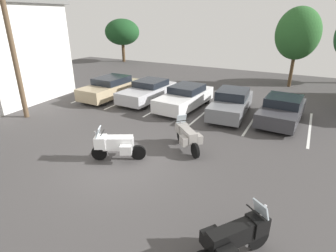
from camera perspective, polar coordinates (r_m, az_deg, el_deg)
name	(u,v)px	position (r m, az deg, el deg)	size (l,w,h in m)	color
ground	(121,167)	(10.79, -9.90, -8.42)	(44.00, 44.00, 0.10)	#423F3F
motorcycle_touring	(116,144)	(10.91, -10.96, -3.84)	(1.97, 1.35, 1.42)	black
motorcycle_second	(235,237)	(6.92, 13.85, -21.82)	(1.46, 1.95, 1.41)	black
motorcycle_third	(187,135)	(11.63, 4.01, -1.95)	(1.69, 1.56, 1.36)	black
parking_stripes	(184,108)	(17.06, 3.48, 3.81)	(14.31, 5.19, 0.01)	silver
car_tan	(110,88)	(19.50, -12.04, 7.89)	(2.05, 4.72, 1.43)	tan
car_silver	(148,91)	(18.42, -4.24, 7.35)	(2.10, 4.71, 1.35)	#B7B7BC
car_white	(185,97)	(16.88, 3.58, 6.03)	(2.13, 4.82, 1.40)	white
car_grey	(231,103)	(16.05, 13.17, 4.71)	(2.09, 4.74, 1.46)	slate
car_charcoal	(282,110)	(15.80, 22.85, 3.13)	(2.16, 4.40, 1.39)	#38383D
utility_pole	(12,45)	(16.71, -30.02, 14.55)	(0.52, 1.78, 7.65)	brown
tree_right	(298,34)	(23.89, 25.65, 17.12)	(3.29, 3.29, 6.05)	#4C3823
tree_center	(122,32)	(35.08, -9.62, 18.91)	(4.11, 4.11, 5.04)	#4C3823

